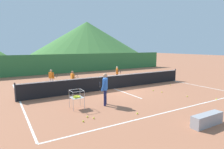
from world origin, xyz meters
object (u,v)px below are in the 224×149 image
tennis_ball_4 (153,91)px  tennis_ball_7 (170,85)px  student_0 (52,76)px  instructor (105,86)px  ball_cart (77,97)px  tennis_ball_6 (187,96)px  courtside_bench (207,120)px  tennis_ball_1 (83,121)px  tennis_ball_3 (137,113)px  student_1 (73,78)px  tennis_net (114,82)px  tennis_ball_8 (87,117)px  tennis_ball_0 (216,99)px  tennis_ball_5 (162,92)px  tennis_ball_2 (94,118)px  student_2 (117,72)px

tennis_ball_4 → tennis_ball_7: (2.48, 0.75, 0.00)m
student_0 → instructor: bearing=-78.1°
ball_cart → tennis_ball_6: size_ratio=13.22×
tennis_ball_6 → courtside_bench: bearing=-133.1°
tennis_ball_1 → tennis_ball_3: (2.39, -0.40, 0.00)m
student_1 → tennis_ball_3: bearing=-83.7°
tennis_ball_1 → tennis_net: bearing=46.9°
student_1 → tennis_ball_1: (-1.69, -5.99, -0.74)m
tennis_ball_8 → tennis_net: bearing=46.8°
tennis_net → tennis_ball_3: 5.24m
tennis_ball_0 → tennis_ball_7: (0.89, 4.15, 0.00)m
tennis_ball_5 → tennis_ball_8: 6.14m
tennis_ball_7 → tennis_ball_0: bearing=-102.1°
tennis_ball_8 → instructor: bearing=37.9°
student_0 → tennis_ball_4: (5.52, -4.91, -0.75)m
tennis_ball_8 → courtside_bench: bearing=-40.9°
tennis_ball_4 → tennis_ball_3: bearing=-141.4°
tennis_ball_2 → tennis_ball_4: (5.58, 2.44, 0.00)m
tennis_ball_6 → tennis_ball_7: bearing=58.4°
student_2 → tennis_ball_4: student_2 is taller
student_0 → tennis_ball_8: (-0.24, -7.09, -0.75)m
tennis_ball_0 → tennis_ball_8: bearing=170.6°
student_1 → tennis_ball_5: 6.16m
tennis_ball_2 → ball_cart: bearing=94.7°
tennis_ball_1 → tennis_ball_8: size_ratio=1.00×
tennis_ball_2 → courtside_bench: (3.37, -2.81, 0.20)m
tennis_ball_5 → tennis_ball_6: bearing=-72.5°
tennis_ball_6 → tennis_ball_5: bearing=107.5°
tennis_ball_5 → tennis_ball_7: 2.67m
tennis_ball_5 → tennis_ball_8: size_ratio=1.00×
tennis_ball_5 → courtside_bench: courtside_bench is taller
tennis_ball_1 → courtside_bench: bearing=-34.9°
tennis_ball_7 → tennis_ball_5: bearing=-149.3°
student_2 → tennis_ball_6: size_ratio=18.58×
tennis_ball_4 → ball_cart: bearing=-171.7°
tennis_ball_4 → tennis_ball_8: (-5.75, -2.18, 0.00)m
student_2 → tennis_ball_7: student_2 is taller
tennis_ball_5 → tennis_ball_7: (2.29, 1.36, 0.00)m
tennis_ball_0 → tennis_ball_6: size_ratio=1.00×
tennis_ball_3 → tennis_ball_8: 2.20m
instructor → tennis_ball_1: size_ratio=24.00×
tennis_ball_4 → tennis_ball_6: 2.27m
tennis_net → tennis_ball_0: bearing=-57.0°
tennis_net → tennis_ball_5: tennis_net is taller
instructor → student_1: 4.47m
student_0 → tennis_ball_4: 7.42m
ball_cart → tennis_ball_2: size_ratio=13.22×
student_0 → tennis_ball_0: size_ratio=19.12×
tennis_net → ball_cart: size_ratio=14.02×
ball_cart → tennis_ball_8: (-0.04, -1.35, -0.55)m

